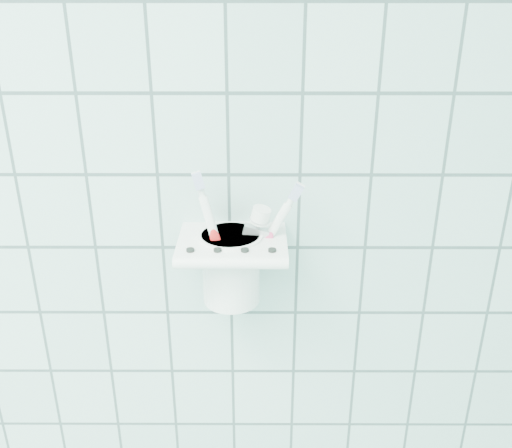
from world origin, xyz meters
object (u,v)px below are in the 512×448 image
toothbrush_pink (232,239)px  toothbrush_orange (236,229)px  toothbrush_blue (244,230)px  cup (231,265)px  holder_bracket (233,245)px  toothpaste_tube (241,241)px

toothbrush_pink → toothbrush_orange: size_ratio=1.03×
toothbrush_blue → toothbrush_pink: bearing=-141.9°
toothbrush_blue → cup: bearing=165.1°
holder_bracket → toothbrush_orange: (0.00, 0.01, 0.01)m
toothpaste_tube → toothbrush_pink: bearing=-100.4°
toothbrush_pink → toothpaste_tube: size_ratio=1.33×
holder_bracket → toothbrush_blue: size_ratio=0.76×
holder_bracket → cup: (-0.00, 0.00, -0.03)m
cup → toothbrush_blue: 0.05m
toothbrush_blue → toothpaste_tube: bearing=98.3°
holder_bracket → toothbrush_pink: bearing=-88.5°
holder_bracket → toothbrush_pink: 0.02m
cup → toothbrush_orange: (0.01, 0.01, 0.05)m
toothbrush_blue → toothpaste_tube: toothbrush_blue is taller
cup → toothbrush_blue: bearing=1.4°
toothbrush_blue → toothbrush_orange: (-0.01, 0.01, -0.00)m
holder_bracket → cup: same height
holder_bracket → cup: bearing=120.6°
cup → toothbrush_pink: 0.05m
holder_bracket → toothpaste_tube: size_ratio=1.02×
toothpaste_tube → holder_bracket: bearing=-115.8°
holder_bracket → toothpaste_tube: (0.01, 0.02, -0.00)m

